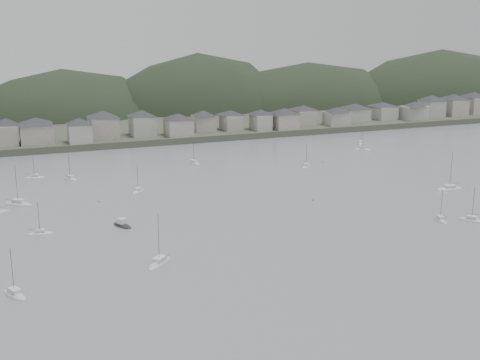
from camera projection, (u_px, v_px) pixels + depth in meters
name	position (u px, v px, depth m)	size (l,w,h in m)	color
ground	(380.00, 294.00, 118.38)	(900.00, 900.00, 0.00)	slate
far_shore_land	(113.00, 110.00, 383.75)	(900.00, 250.00, 3.00)	#383D2D
forested_ridge	(129.00, 135.00, 365.53)	(851.55, 103.94, 102.57)	black
waterfront_town	(253.00, 117.00, 299.67)	(451.48, 28.46, 12.92)	gray
sailboat_lead	(159.00, 263.00, 133.86)	(8.32, 8.55, 12.36)	beige
moored_fleet	(277.00, 190.00, 195.34)	(251.22, 158.39, 13.61)	beige
motor_launch_far	(122.00, 225.00, 159.69)	(5.33, 7.64, 3.74)	black
mooring_buoys	(348.00, 198.00, 186.11)	(136.30, 111.02, 0.70)	#C37D41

